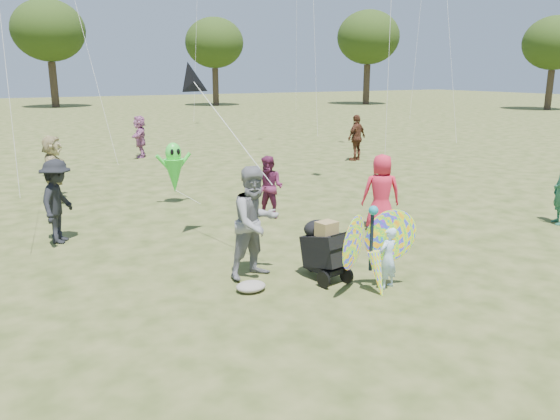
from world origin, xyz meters
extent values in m
plane|color=#51592B|center=(0.00, 0.00, 0.00)|extent=(160.00, 160.00, 0.00)
imported|color=#B4DAFF|center=(0.88, -0.39, 0.55)|extent=(0.45, 0.34, 1.10)
imported|color=gray|center=(-0.87, 1.19, 1.02)|extent=(1.13, 0.96, 2.04)
ellipsoid|color=gray|center=(-1.26, 0.59, 0.08)|extent=(0.52, 0.43, 0.17)
imported|color=red|center=(3.04, 2.51, 0.90)|extent=(1.05, 0.92, 1.81)
imported|color=black|center=(-3.73, 5.08, 0.92)|extent=(1.16, 1.37, 1.84)
imported|color=tan|center=(-3.32, 9.36, 0.95)|extent=(0.81, 1.82, 1.90)
imported|color=#662245|center=(1.24, 4.74, 0.80)|extent=(0.94, 0.98, 1.59)
imported|color=#4F291A|center=(8.73, 11.27, 0.96)|extent=(1.21, 0.81, 1.92)
imported|color=#A96093|center=(0.98, 16.47, 0.90)|extent=(1.07, 1.76, 1.81)
cube|color=black|center=(0.15, 0.46, 0.55)|extent=(0.62, 0.93, 0.71)
cube|color=black|center=(0.15, 0.46, 0.22)|extent=(0.54, 0.75, 0.10)
ellipsoid|color=black|center=(0.15, 0.71, 0.88)|extent=(0.51, 0.45, 0.33)
cylinder|color=black|center=(-0.09, 0.11, 0.15)|extent=(0.11, 0.30, 0.30)
cylinder|color=black|center=(0.39, 0.11, 0.15)|extent=(0.11, 0.30, 0.30)
cylinder|color=black|center=(0.15, 0.91, 0.11)|extent=(0.09, 0.23, 0.22)
cylinder|color=black|center=(0.15, -0.02, 0.98)|extent=(0.44, 0.12, 0.03)
cube|color=#A0844D|center=(0.15, 0.41, 0.96)|extent=(0.39, 0.34, 0.26)
ellipsoid|color=#F14F26|center=(0.14, -0.40, 0.93)|extent=(0.98, 0.71, 1.24)
ellipsoid|color=#F14F26|center=(0.90, -0.40, 0.93)|extent=(0.98, 0.71, 1.24)
cylinder|color=black|center=(0.52, -0.38, 0.88)|extent=(0.06, 0.06, 1.00)
cone|color=#F14F26|center=(0.57, -0.55, 0.30)|extent=(0.36, 0.49, 0.93)
sphere|color=teal|center=(0.52, -0.40, 1.43)|extent=(0.16, 0.16, 0.16)
cone|color=black|center=(-1.07, 3.63, 3.45)|extent=(0.89, 0.62, 0.81)
cylinder|color=silver|center=(-0.77, 2.46, 2.55)|extent=(0.61, 2.35, 1.81)
cone|color=#37ED3C|center=(-0.40, 7.38, 0.80)|extent=(0.56, 0.56, 0.95)
ellipsoid|color=#37ED3C|center=(-0.40, 7.38, 1.45)|extent=(0.44, 0.39, 0.57)
ellipsoid|color=black|center=(-0.49, 7.20, 1.50)|extent=(0.10, 0.05, 0.17)
ellipsoid|color=black|center=(-0.31, 7.20, 1.50)|extent=(0.10, 0.05, 0.17)
cylinder|color=#37ED3C|center=(-0.70, 7.38, 1.20)|extent=(0.43, 0.10, 0.49)
cylinder|color=#37ED3C|center=(-0.10, 7.38, 1.20)|extent=(0.43, 0.10, 0.49)
cylinder|color=silver|center=(-0.10, 7.18, 0.20)|extent=(0.61, 0.41, 0.41)
cylinder|color=#3A2D21|center=(2.00, 55.00, 2.31)|extent=(0.77, 0.77, 4.62)
ellipsoid|color=#2B4214|center=(2.00, 55.00, 7.70)|extent=(7.26, 7.26, 6.17)
cylinder|color=#3A2D21|center=(18.00, 50.00, 1.99)|extent=(0.66, 0.67, 3.99)
ellipsoid|color=#2B4214|center=(18.00, 50.00, 6.65)|extent=(6.27, 6.27, 5.33)
cylinder|color=#3A2D21|center=(34.00, 44.00, 2.21)|extent=(0.73, 0.73, 4.41)
ellipsoid|color=#2B4214|center=(34.00, 44.00, 7.35)|extent=(6.93, 6.93, 5.89)
cylinder|color=#3A2D21|center=(44.00, 28.00, 1.89)|extent=(0.63, 0.63, 3.78)
ellipsoid|color=#2B4214|center=(44.00, 28.00, 6.30)|extent=(5.94, 5.94, 5.05)
camera|label=1|loc=(-4.96, -7.30, 3.64)|focal=35.00mm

